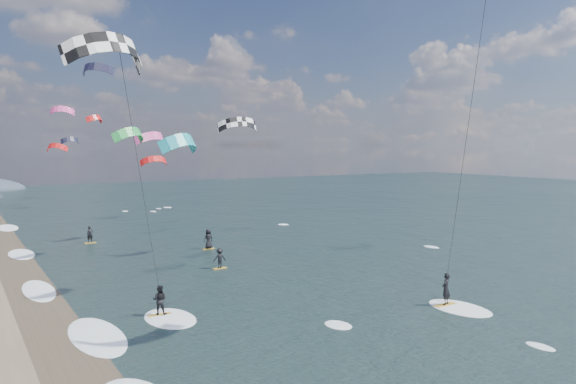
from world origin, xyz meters
TOP-DOWN VIEW (x-y plane):
  - wet_sand_strip at (-12.00, 10.00)m, footprint 3.00×240.00m
  - kitesurfer_near_a at (5.33, 4.79)m, footprint 7.93×8.40m
  - kitesurfer_near_b at (-8.86, 12.42)m, footprint 7.08×8.74m
  - far_kitesurfers at (1.22, 32.27)m, footprint 9.70×17.36m
  - bg_kite_field at (0.28, 52.80)m, footprint 13.49×72.60m
  - shoreline_surf at (-10.80, 14.75)m, footprint 2.40×79.40m

SIDE VIEW (x-z plane):
  - shoreline_surf at x=-10.80m, z-range -0.06..0.06m
  - wet_sand_strip at x=-12.00m, z-range 0.00..0.01m
  - far_kitesurfers at x=1.22m, z-range -0.07..1.78m
  - kitesurfer_near_b at x=-8.86m, z-range 2.16..16.81m
  - bg_kite_field at x=0.28m, z-range 5.99..17.21m
  - kitesurfer_near_a at x=5.33m, z-range 5.52..24.89m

